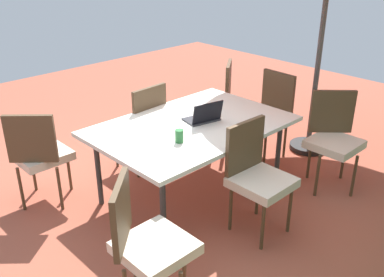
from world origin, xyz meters
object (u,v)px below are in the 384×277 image
object	(u,v)px
chair_southeast	(39,152)
chair_northwest	(333,136)
chair_west	(269,111)
chair_north	(257,173)
chair_northeast	(146,240)
chair_south	(141,122)
dining_table	(192,129)
laptop	(204,117)
cup	(179,136)
chair_southwest	(216,96)

from	to	relation	value
chair_southeast	chair_northwest	bearing A→B (deg)	-173.87
chair_west	chair_north	bearing A→B (deg)	-54.11
chair_west	chair_northwest	bearing A→B (deg)	-2.97
chair_northeast	chair_south	world-z (taller)	same
chair_northwest	chair_west	world-z (taller)	same
dining_table	laptop	xyz separation A→B (m)	(-0.13, 0.03, 0.09)
chair_north	chair_southeast	bearing A→B (deg)	126.72
chair_west	cup	distance (m)	1.63
chair_northeast	cup	size ratio (longest dim) A/B	8.60
dining_table	laptop	distance (m)	0.16
chair_south	cup	size ratio (longest dim) A/B	8.60
dining_table	chair_west	bearing A→B (deg)	-179.25
chair_northwest	chair_southeast	world-z (taller)	same
chair_north	laptop	size ratio (longest dim) A/B	2.69
chair_north	chair_northeast	size ratio (longest dim) A/B	1.00
laptop	chair_northwest	bearing A→B (deg)	153.37
dining_table	chair_south	world-z (taller)	chair_south
chair_northwest	laptop	bearing A→B (deg)	-173.48
chair_northwest	chair_west	size ratio (longest dim) A/B	1.00
laptop	dining_table	bearing A→B (deg)	-1.03
chair_south	laptop	xyz separation A→B (m)	(-0.15, 0.79, 0.25)
chair_north	chair_south	world-z (taller)	same
chair_northeast	cup	distance (m)	1.13
chair_west	chair_southeast	world-z (taller)	same
dining_table	chair_northwest	size ratio (longest dim) A/B	1.89
chair_northwest	chair_southwest	world-z (taller)	same
chair_northeast	chair_southeast	bearing A→B (deg)	43.10
chair_southeast	chair_northeast	xyz separation A→B (m)	(0.09, 1.70, 0.00)
chair_northeast	chair_south	bearing A→B (deg)	9.12
chair_southwest	chair_north	bearing A→B (deg)	15.81
dining_table	chair_southwest	distance (m)	1.44
dining_table	chair_west	size ratio (longest dim) A/B	1.89
chair_north	cup	bearing A→B (deg)	122.43
chair_southwest	cup	bearing A→B (deg)	-4.13
cup	chair_northeast	bearing A→B (deg)	35.77
chair_southwest	laptop	xyz separation A→B (m)	(1.06, 0.83, 0.25)
chair_south	chair_southwest	bearing A→B (deg)	178.50
chair_northwest	chair_southwest	bearing A→B (deg)	134.04
chair_northwest	chair_northeast	xyz separation A→B (m)	(2.40, -0.00, 0.00)
chair_west	cup	bearing A→B (deg)	-79.19
chair_northwest	chair_northeast	world-z (taller)	same
dining_table	chair_southwest	xyz separation A→B (m)	(-1.19, -0.80, -0.16)
chair_west	cup	world-z (taller)	chair_west
dining_table	chair_southeast	size ratio (longest dim) A/B	1.89
chair_north	chair_southwest	bearing A→B (deg)	55.15
cup	chair_southeast	bearing A→B (deg)	-53.10
chair_northwest	chair_west	xyz separation A→B (m)	(-0.09, -0.87, 0.00)
chair_northeast	dining_table	bearing A→B (deg)	-9.36
chair_northeast	chair_southwest	size ratio (longest dim) A/B	1.00
dining_table	chair_southeast	bearing A→B (deg)	-36.38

